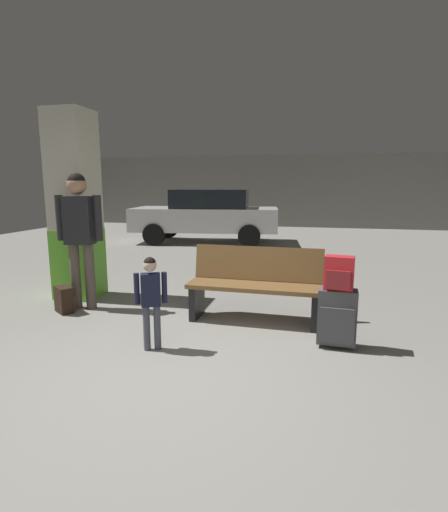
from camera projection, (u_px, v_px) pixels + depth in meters
name	position (u px, v px, depth m)	size (l,w,h in m)	color
ground_plane	(243.00, 278.00, 7.20)	(18.00, 18.00, 0.10)	gray
garage_back_wall	(284.00, 191.00, 15.43)	(18.00, 0.12, 2.80)	slate
structural_pillar	(75.00, 207.00, 5.63)	(0.57, 0.57, 2.67)	#66C633
bench	(255.00, 285.00, 4.75)	(1.61, 0.56, 0.89)	brown
suitcase	(337.00, 317.00, 3.96)	(0.39, 0.25, 0.60)	#4C4C51
backpack_bright	(339.00, 274.00, 3.88)	(0.30, 0.22, 0.34)	red
child	(151.00, 293.00, 3.86)	(0.30, 0.18, 0.95)	#4C5160
adult	(79.00, 227.00, 5.09)	(0.61, 0.26, 1.78)	brown
backpack_dark_floor	(64.00, 300.00, 5.09)	(0.32, 0.30, 0.34)	black
parked_car_far	(207.00, 214.00, 11.27)	(4.28, 2.19, 1.51)	silver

